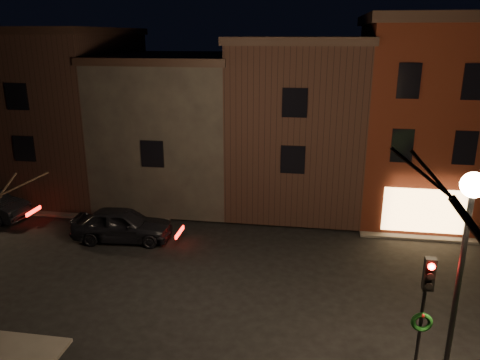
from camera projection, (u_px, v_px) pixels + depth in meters
The scene contains 9 objects.
ground at pixel (246, 279), 19.27m from camera, with size 120.00×120.00×0.00m, color black.
sidewalk_far_left at pixel (56, 148), 41.17m from camera, with size 30.00×30.00×0.12m, color #2D2B28.
corner_building at pixel (418, 116), 25.36m from camera, with size 6.50×8.50×10.50m.
row_building_a at pixel (298, 120), 27.49m from camera, with size 7.30×10.30×9.40m.
row_building_b at pixel (179, 124), 28.76m from camera, with size 7.80×10.30×8.40m.
row_building_c at pixel (69, 109), 29.65m from camera, with size 7.30×10.30×9.90m.
street_lamp_near at pixel (467, 230), 11.12m from camera, with size 0.60×0.60×6.48m.
traffic_signal at pixel (424, 303), 12.38m from camera, with size 0.58×0.38×4.05m.
parked_car_a at pixel (123, 224), 22.68m from camera, with size 1.93×4.80×1.63m, color black.
Camera 1 is at (2.52, -17.00, 9.62)m, focal length 35.00 mm.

